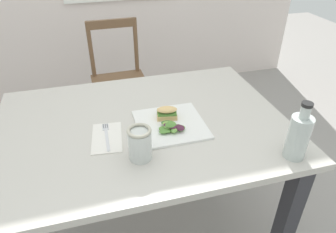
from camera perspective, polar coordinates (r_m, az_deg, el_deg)
The scene contains 9 objects.
dining_table at distance 1.40m, azimuth -4.52°, elevation -5.37°, with size 1.24×0.89×0.74m.
chair_wooden_far at distance 2.36m, azimuth -9.08°, elevation 6.58°, with size 0.41×0.41×0.87m.
plate_lunch at distance 1.31m, azimuth 0.47°, elevation -1.48°, with size 0.28×0.28×0.01m, color white.
sandwich_half_front at distance 1.32m, azimuth -0.20°, elevation 0.73°, with size 0.09×0.07×0.06m.
salad_mixed_greens at distance 1.26m, azimuth 0.65°, elevation -1.85°, with size 0.12×0.11×0.03m.
napkin_folded at distance 1.26m, azimuth -11.29°, elevation -3.86°, with size 0.12×0.20×0.00m, color silver.
fork_on_napkin at distance 1.27m, azimuth -11.36°, elevation -3.27°, with size 0.03×0.19×0.00m.
bottle_cold_brew at distance 1.19m, azimuth 22.95°, elevation -3.77°, with size 0.08×0.08×0.23m.
mason_jar_iced_tea at distance 1.11m, azimuth -5.23°, elevation -5.30°, with size 0.09×0.09×0.13m.
Camera 1 is at (-0.17, -1.03, 1.49)m, focal length 32.81 mm.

